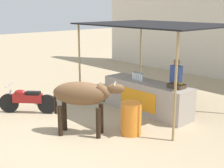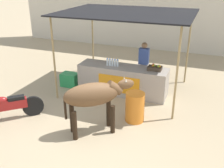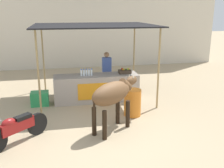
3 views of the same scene
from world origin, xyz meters
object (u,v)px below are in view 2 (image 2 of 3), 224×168
object	(u,v)px
motorcycle_parked	(10,106)
water_barrel	(135,107)
stall_counter	(123,80)
vendor_behind_counter	(144,65)
cow	(94,96)
fruit_crate	(155,68)
cooler_box	(70,80)

from	to	relation	value
motorcycle_parked	water_barrel	bearing A→B (deg)	20.17
stall_counter	vendor_behind_counter	distance (m)	0.99
stall_counter	cow	xyz separation A→B (m)	(0.10, -2.51, 0.55)
fruit_crate	stall_counter	bearing A→B (deg)	-176.98
vendor_behind_counter	motorcycle_parked	world-z (taller)	vendor_behind_counter
fruit_crate	vendor_behind_counter	bearing A→B (deg)	128.08
cow	vendor_behind_counter	bearing A→B (deg)	82.64
fruit_crate	water_barrel	world-z (taller)	fruit_crate
stall_counter	fruit_crate	world-z (taller)	fruit_crate
fruit_crate	motorcycle_parked	world-z (taller)	fruit_crate
cooler_box	motorcycle_parked	xyz separation A→B (m)	(-0.38, -2.70, 0.19)
cooler_box	water_barrel	bearing A→B (deg)	-27.38
cooler_box	water_barrel	size ratio (longest dim) A/B	0.72
water_barrel	cow	size ratio (longest dim) A/B	0.51
stall_counter	cow	distance (m)	2.57
fruit_crate	cooler_box	distance (m)	3.16
cooler_box	cow	xyz separation A→B (m)	(2.09, -2.41, 0.79)
stall_counter	motorcycle_parked	distance (m)	3.66
cow	cooler_box	bearing A→B (deg)	130.92
cooler_box	water_barrel	xyz separation A→B (m)	(2.89, -1.50, 0.18)
fruit_crate	cow	distance (m)	2.74
fruit_crate	water_barrel	size ratio (longest dim) A/B	0.52
water_barrel	cow	bearing A→B (deg)	-131.50
fruit_crate	cow	xyz separation A→B (m)	(-0.97, -2.56, 0.00)
stall_counter	cooler_box	size ratio (longest dim) A/B	5.00
fruit_crate	vendor_behind_counter	distance (m)	0.90
fruit_crate	water_barrel	distance (m)	1.77
stall_counter	water_barrel	world-z (taller)	stall_counter
stall_counter	cooler_box	world-z (taller)	stall_counter
cooler_box	vendor_behind_counter	bearing A→B (deg)	18.72
fruit_crate	vendor_behind_counter	world-z (taller)	vendor_behind_counter
cow	motorcycle_parked	world-z (taller)	cow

